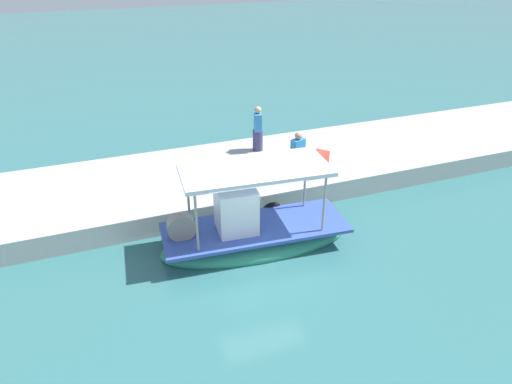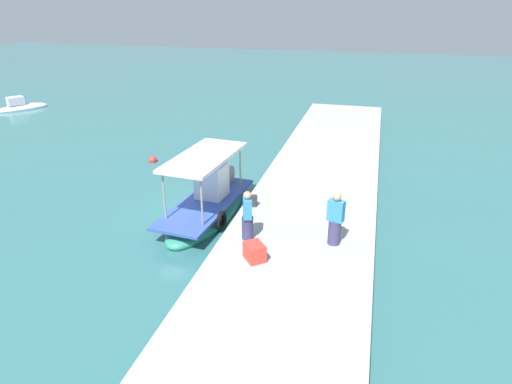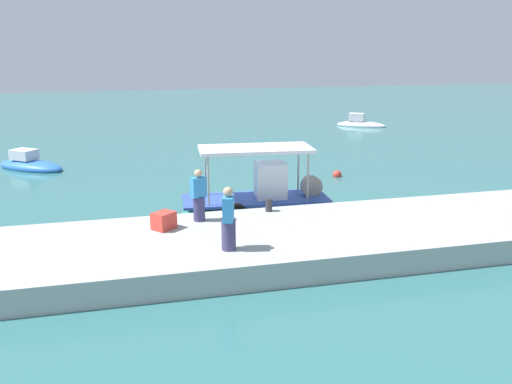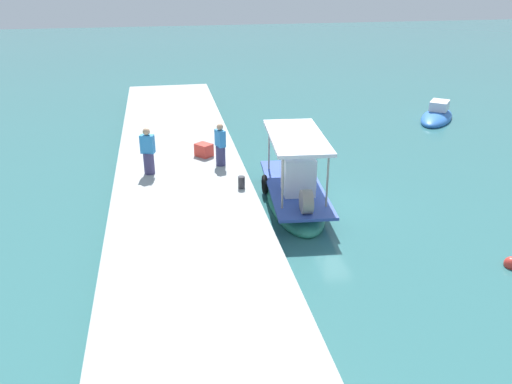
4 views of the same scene
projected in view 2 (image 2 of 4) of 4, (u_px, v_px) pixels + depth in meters
The scene contains 9 objects.
ground_plane at pixel (194, 212), 18.13m from camera, with size 120.00×120.00×0.00m, color #31696B.
dock_quay at pixel (308, 217), 16.88m from camera, with size 36.00×4.96×0.74m, color #A8ACA9.
main_fishing_boat at pixel (208, 205), 17.61m from camera, with size 5.78×2.40×2.94m.
fisherman_near_bollard at pixel (335, 221), 14.06m from camera, with size 0.49×0.56×1.79m.
fisherman_by_crate at pixel (247, 218), 14.37m from camera, with size 0.54×0.48×1.69m.
mooring_bollard at pixel (254, 201), 16.85m from camera, with size 0.24×0.24×0.44m, color #2D2D33.
cargo_crate at pixel (255, 252), 13.40m from camera, with size 0.64×0.51×0.53m, color red.
marker_buoy at pixel (153, 160), 23.66m from camera, with size 0.44×0.44×0.44m.
moored_boat_near at pixel (21, 107), 34.65m from camera, with size 3.86×3.10×1.27m.
Camera 2 is at (-15.07, -6.65, 8.03)m, focal length 31.28 mm.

